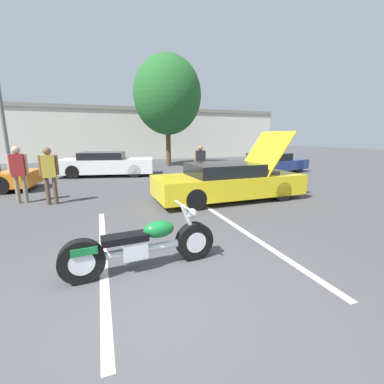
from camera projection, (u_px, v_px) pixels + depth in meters
name	position (u px, v px, depth m)	size (l,w,h in m)	color
ground_plane	(160.00, 310.00, 3.00)	(80.00, 80.00, 0.00)	#474749
parking_stripe_middle	(103.00, 254.00, 4.43)	(0.12, 4.90, 0.01)	white
parking_stripe_back	(247.00, 233.00, 5.37)	(0.12, 4.90, 0.01)	white
far_building	(104.00, 132.00, 22.75)	(32.00, 4.20, 4.40)	beige
tree_background	(167.00, 95.00, 16.56)	(4.35, 4.35, 7.08)	brown
motorcycle	(142.00, 246.00, 3.84)	(2.33, 0.70, 0.94)	black
show_car_hood_open	(229.00, 181.00, 8.18)	(4.72, 1.92, 2.14)	yellow
parked_car_mid_row	(106.00, 164.00, 13.10)	(4.92, 2.76, 1.20)	white
parked_car_right_row	(271.00, 163.00, 13.98)	(4.68, 2.73, 1.09)	navy
spectator_near_motorcycle	(200.00, 161.00, 11.06)	(0.52, 0.21, 1.60)	brown
spectator_by_show_car	(18.00, 170.00, 7.58)	(0.52, 0.22, 1.70)	gray
spectator_midground	(49.00, 171.00, 7.45)	(0.52, 0.22, 1.68)	brown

